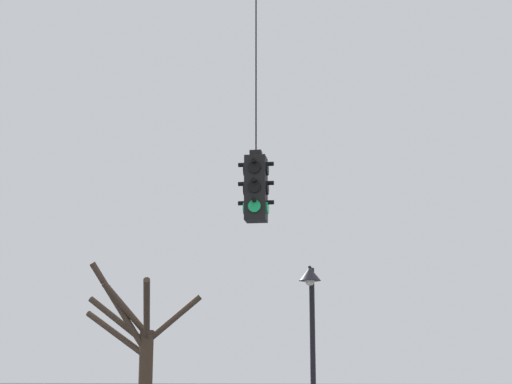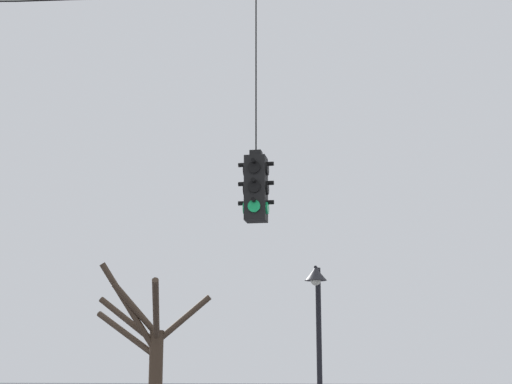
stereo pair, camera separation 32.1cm
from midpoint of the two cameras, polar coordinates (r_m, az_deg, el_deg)
traffic_light_near_right_pole at (r=12.63m, az=0.73°, el=0.41°), size 0.58×0.58×4.01m
street_lamp at (r=17.43m, az=5.01°, el=-8.74°), size 0.49×0.84×4.26m
bare_tree at (r=22.97m, az=-7.39°, el=-11.52°), size 3.63×3.02×5.03m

